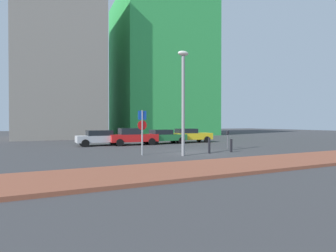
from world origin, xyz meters
The scene contains 13 objects.
ground_plane centered at (0.00, 0.00, 0.00)m, with size 120.00×120.00×0.00m, color #38383A.
sidewalk_brick centered at (0.00, -5.79, 0.07)m, with size 40.00×3.52×0.14m, color brown.
parked_car_silver centered at (-4.81, 8.09, 0.73)m, with size 4.06×2.04×1.36m.
parked_car_red centered at (-1.93, 7.52, 0.78)m, with size 4.35×1.97×1.54m.
parked_car_green centered at (1.25, 7.69, 0.72)m, with size 4.26×2.11×1.37m.
parked_car_yellow centered at (4.26, 8.03, 0.74)m, with size 4.66×2.15×1.43m.
parking_sign_post centered at (-3.58, 0.10, 1.76)m, with size 0.60×0.10×2.81m.
parking_meter centered at (3.85, 1.14, 0.90)m, with size 0.18×0.14×1.39m.
street_lamp centered at (-1.42, -1.29, 3.82)m, with size 0.70×0.36×6.42m.
traffic_bollard_near centered at (0.75, -0.91, 0.53)m, with size 0.15×0.15×1.06m, color black.
traffic_bollard_mid centered at (2.52, -0.95, 0.46)m, with size 0.17×0.17×0.92m, color black.
building_colorful_midrise centered at (8.98, 26.26, 11.39)m, with size 15.37×13.89×22.78m, color green.
building_under_construction centered at (-7.48, 24.41, 10.63)m, with size 10.72×14.31×21.27m, color gray.
Camera 1 is at (-8.86, -15.20, 2.02)m, focal length 27.50 mm.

